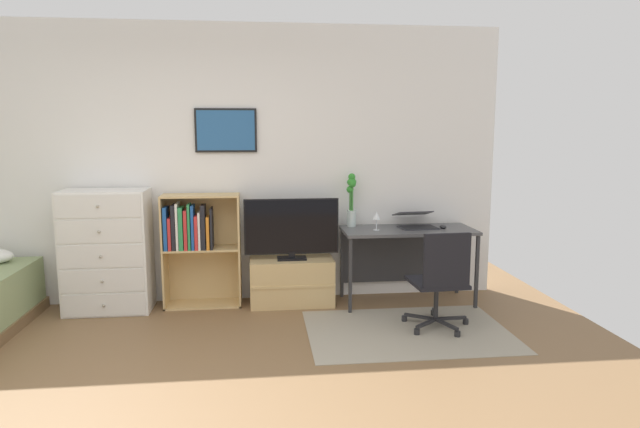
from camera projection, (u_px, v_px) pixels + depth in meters
name	position (u px, v px, depth m)	size (l,w,h in m)	color
ground_plane	(148.00, 426.00, 3.17)	(7.20, 7.20, 0.00)	brown
wall_back_with_posters	(190.00, 165.00, 5.35)	(6.12, 0.09, 2.70)	white
area_rug	(408.00, 331.00, 4.66)	(1.70, 1.20, 0.01)	#9E937F
dresser	(107.00, 251.00, 5.12)	(0.77, 0.46, 1.14)	white
bookshelf	(195.00, 240.00, 5.26)	(0.73, 0.30, 1.08)	tan
tv_stand	(292.00, 281.00, 5.38)	(0.80, 0.41, 0.45)	tan
television	(292.00, 229.00, 5.28)	(0.91, 0.16, 0.59)	black
desk	(406.00, 241.00, 5.44)	(1.28, 0.56, 0.74)	#4C4C4F
office_chair	(441.00, 278.00, 4.63)	(0.57, 0.58, 0.86)	#232326
laptop	(416.00, 221.00, 5.43)	(0.39, 0.42, 0.16)	#333338
computer_mouse	(443.00, 227.00, 5.36)	(0.06, 0.10, 0.03)	#262628
bamboo_vase	(351.00, 199.00, 5.43)	(0.10, 0.10, 0.53)	silver
wine_glass	(377.00, 216.00, 5.24)	(0.07, 0.07, 0.18)	silver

